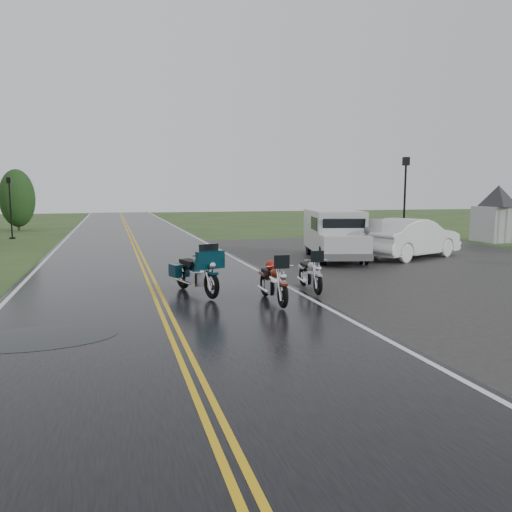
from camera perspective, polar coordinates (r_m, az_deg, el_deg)
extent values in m
plane|color=#2D471E|center=(11.92, -10.39, -6.43)|extent=(120.00, 120.00, 0.00)
cube|color=black|center=(21.74, -13.05, -0.25)|extent=(8.00, 100.00, 0.04)
cube|color=black|center=(20.68, 19.93, -0.89)|extent=(14.00, 24.00, 0.03)
imported|color=#4F4F54|center=(19.38, 12.40, 1.00)|extent=(0.64, 0.55, 1.47)
imported|color=white|center=(22.22, 17.31, 1.89)|extent=(5.36, 3.62, 1.67)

